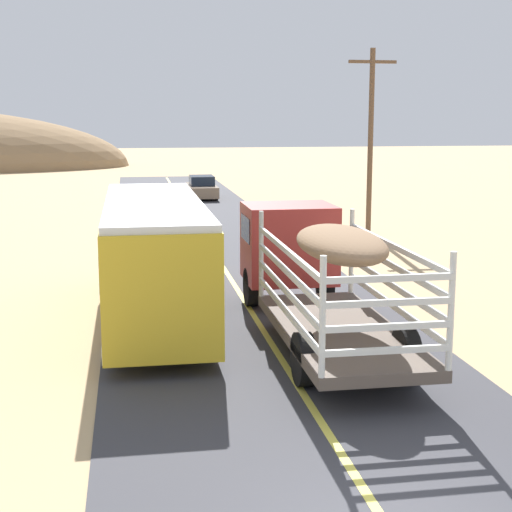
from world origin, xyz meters
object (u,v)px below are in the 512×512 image
bus (154,256)px  car_far (202,188)px  livestock_truck (306,258)px  power_pole_mid (371,136)px

bus → car_far: 30.26m
livestock_truck → car_far: livestock_truck is taller
car_far → power_pole_mid: power_pole_mid is taller
livestock_truck → bus: (-3.85, 1.16, -0.04)m
livestock_truck → power_pole_mid: 16.41m
car_far → power_pole_mid: bearing=-69.2°
bus → power_pole_mid: size_ratio=1.20×
livestock_truck → car_far: size_ratio=2.20×
livestock_truck → bus: bus is taller
power_pole_mid → bus: bearing=-126.9°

